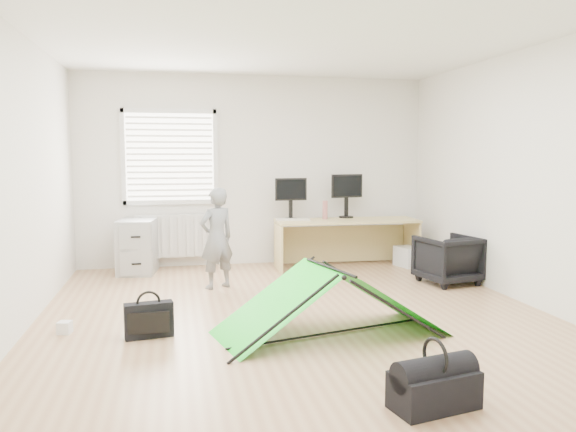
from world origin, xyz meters
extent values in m
plane|color=tan|center=(0.00, 0.00, 0.00)|extent=(5.50, 5.50, 0.00)
cube|color=silver|center=(0.00, 2.75, 1.35)|extent=(5.00, 0.02, 2.70)
cube|color=silver|center=(-1.20, 2.71, 1.55)|extent=(1.20, 0.06, 1.20)
cube|color=silver|center=(-1.20, 2.67, 0.45)|extent=(1.00, 0.12, 0.60)
cube|color=tan|center=(1.21, 2.19, 0.34)|extent=(2.00, 0.69, 0.68)
cube|color=#A1A4A6|center=(-1.65, 2.39, 0.36)|extent=(0.55, 0.68, 0.72)
cube|color=black|center=(0.44, 2.36, 0.89)|extent=(0.45, 0.12, 0.43)
cube|color=black|center=(1.27, 2.43, 0.91)|extent=(0.49, 0.19, 0.46)
cube|color=beige|center=(0.45, 2.27, 0.69)|extent=(0.49, 0.22, 0.02)
cylinder|color=#A8615E|center=(0.93, 2.32, 0.81)|extent=(0.07, 0.07, 0.26)
imported|color=black|center=(2.13, 0.99, 0.30)|extent=(0.76, 0.77, 0.60)
imported|color=slate|center=(-0.67, 1.32, 0.60)|extent=(0.52, 0.45, 1.20)
cube|color=white|center=(2.20, 2.10, 0.14)|extent=(0.57, 0.47, 0.28)
cube|color=teal|center=(-1.63, 2.61, 0.21)|extent=(0.38, 0.26, 0.41)
cube|color=black|center=(-1.40, -0.39, 0.16)|extent=(0.43, 0.19, 0.31)
cube|color=silver|center=(-2.14, -0.13, 0.05)|extent=(0.13, 0.13, 0.11)
cube|color=black|center=(0.41, -2.16, 0.12)|extent=(0.59, 0.38, 0.24)
camera|label=1|loc=(-1.17, -5.28, 1.60)|focal=35.00mm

